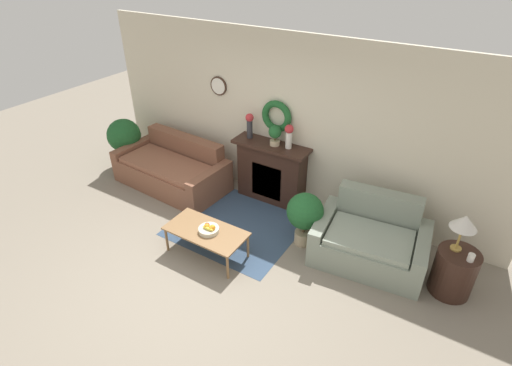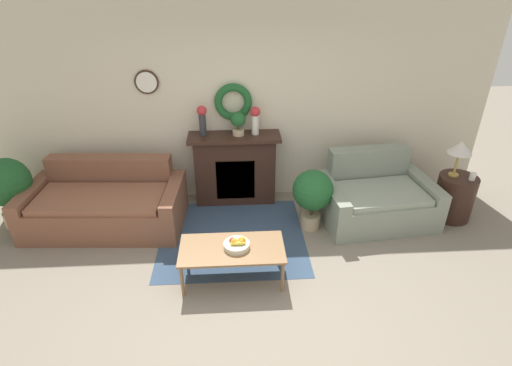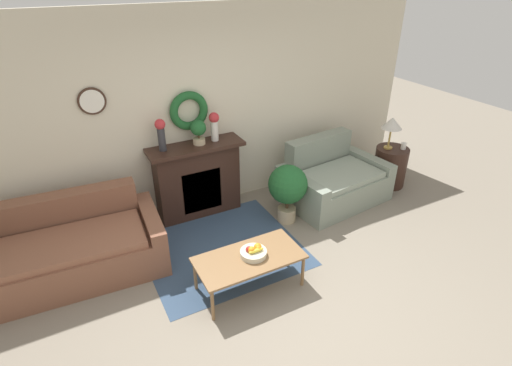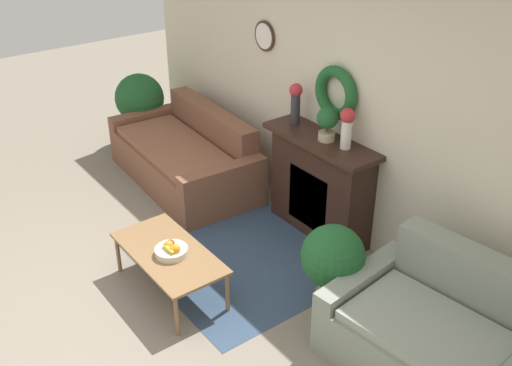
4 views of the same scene
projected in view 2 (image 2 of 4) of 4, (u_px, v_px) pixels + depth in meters
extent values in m
plane|color=gray|center=(254.00, 313.00, 3.98)|extent=(16.00, 16.00, 0.00)
cube|color=#334760|center=(232.00, 237.00, 5.09)|extent=(1.82, 1.66, 0.01)
cube|color=beige|center=(244.00, 107.00, 5.44)|extent=(6.80, 0.06, 2.70)
cylinder|color=#382319|center=(147.00, 82.00, 5.15)|extent=(0.31, 0.02, 0.31)
cylinder|color=white|center=(146.00, 82.00, 5.14)|extent=(0.26, 0.01, 0.26)
torus|color=#1E5628|center=(233.00, 102.00, 5.31)|extent=(0.50, 0.10, 0.50)
cube|color=#331E16|center=(235.00, 170.00, 5.67)|extent=(1.11, 0.34, 0.98)
cube|color=black|center=(235.00, 180.00, 5.56)|extent=(0.53, 0.02, 0.59)
cube|color=orange|center=(236.00, 185.00, 5.59)|extent=(0.43, 0.01, 0.32)
cube|color=#331E16|center=(234.00, 137.00, 5.39)|extent=(1.25, 0.41, 0.05)
cube|color=brown|center=(103.00, 216.00, 5.13)|extent=(1.68, 0.88, 0.43)
cube|color=brown|center=(113.00, 184.00, 5.47)|extent=(1.65, 0.32, 0.82)
cube|color=brown|center=(36.00, 207.00, 5.19)|extent=(0.23, 1.00, 0.57)
cube|color=brown|center=(175.00, 207.00, 5.19)|extent=(0.23, 1.00, 0.57)
cube|color=brown|center=(100.00, 199.00, 5.01)|extent=(1.61, 0.81, 0.08)
cube|color=gray|center=(379.00, 209.00, 5.28)|extent=(1.19, 0.90, 0.41)
cube|color=gray|center=(366.00, 177.00, 5.59)|extent=(1.13, 0.34, 0.88)
cube|color=gray|center=(331.00, 205.00, 5.24)|extent=(0.28, 1.01, 0.55)
cube|color=gray|center=(420.00, 197.00, 5.43)|extent=(0.28, 1.01, 0.55)
cube|color=gray|center=(382.00, 193.00, 5.16)|extent=(1.14, 0.83, 0.08)
cube|color=olive|center=(232.00, 249.00, 4.25)|extent=(1.12, 0.56, 0.03)
cylinder|color=olive|center=(182.00, 281.00, 4.11)|extent=(0.04, 0.04, 0.38)
cylinder|color=olive|center=(282.00, 277.00, 4.16)|extent=(0.04, 0.04, 0.38)
cylinder|color=olive|center=(186.00, 252.00, 4.53)|extent=(0.04, 0.04, 0.38)
cylinder|color=olive|center=(277.00, 248.00, 4.58)|extent=(0.04, 0.04, 0.38)
cylinder|color=beige|center=(237.00, 245.00, 4.23)|extent=(0.28, 0.28, 0.06)
sphere|color=#B2231E|center=(233.00, 241.00, 4.22)|extent=(0.07, 0.07, 0.07)
sphere|color=orange|center=(241.00, 242.00, 4.20)|extent=(0.07, 0.07, 0.07)
sphere|color=orange|center=(234.00, 242.00, 4.20)|extent=(0.08, 0.08, 0.08)
sphere|color=orange|center=(242.00, 241.00, 4.22)|extent=(0.08, 0.08, 0.08)
ellipsoid|color=yellow|center=(238.00, 243.00, 4.17)|extent=(0.17, 0.04, 0.04)
cylinder|color=#331E16|center=(454.00, 197.00, 5.36)|extent=(0.50, 0.50, 0.62)
cylinder|color=#B28E42|center=(453.00, 175.00, 5.24)|extent=(0.13, 0.13, 0.02)
cylinder|color=#B28E42|center=(456.00, 164.00, 5.17)|extent=(0.03, 0.03, 0.30)
cone|color=silver|center=(461.00, 147.00, 5.06)|extent=(0.31, 0.31, 0.17)
cylinder|color=silver|center=(473.00, 176.00, 5.12)|extent=(0.08, 0.08, 0.10)
cylinder|color=#2D2D33|center=(203.00, 125.00, 5.31)|extent=(0.09, 0.09, 0.30)
sphere|color=#B72D33|center=(202.00, 111.00, 5.22)|extent=(0.13, 0.13, 0.13)
cylinder|color=silver|center=(255.00, 125.00, 5.36)|extent=(0.10, 0.10, 0.26)
sphere|color=#B72D33|center=(255.00, 112.00, 5.27)|extent=(0.14, 0.14, 0.14)
cylinder|color=tan|center=(238.00, 132.00, 5.37)|extent=(0.16, 0.16, 0.08)
cylinder|color=#4C3823|center=(238.00, 127.00, 5.34)|extent=(0.03, 0.03, 0.06)
sphere|color=#1E5628|center=(238.00, 119.00, 5.28)|extent=(0.20, 0.20, 0.20)
cylinder|color=tan|center=(17.00, 217.00, 5.30)|extent=(0.32, 0.32, 0.20)
cylinder|color=#4C3823|center=(13.00, 206.00, 5.21)|extent=(0.05, 0.05, 0.17)
sphere|color=#1E5628|center=(5.00, 182.00, 5.04)|extent=(0.62, 0.62, 0.62)
cylinder|color=tan|center=(310.00, 220.00, 5.24)|extent=(0.25, 0.25, 0.19)
cylinder|color=#4C3823|center=(311.00, 210.00, 5.16)|extent=(0.04, 0.04, 0.14)
sphere|color=#1E5628|center=(313.00, 190.00, 5.02)|extent=(0.52, 0.52, 0.52)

